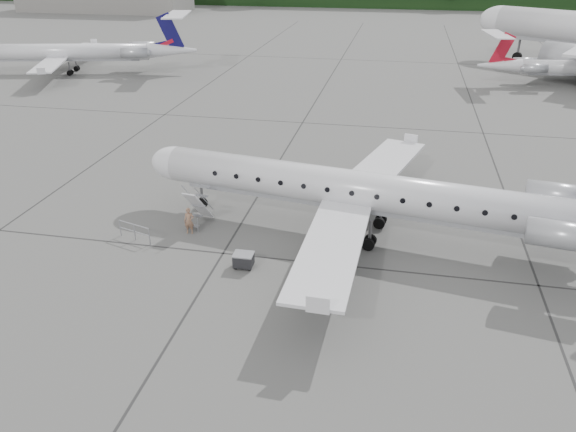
# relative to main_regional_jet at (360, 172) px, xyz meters

# --- Properties ---
(ground) EXTENTS (320.00, 320.00, 0.00)m
(ground) POSITION_rel_main_regional_jet_xyz_m (-0.03, -5.94, -3.87)
(ground) COLOR #585856
(ground) RESTS_ON ground
(main_regional_jet) EXTENTS (33.26, 26.28, 7.73)m
(main_regional_jet) POSITION_rel_main_regional_jet_xyz_m (0.00, 0.00, 0.00)
(main_regional_jet) COLOR silver
(main_regional_jet) RESTS_ON ground
(airstair) EXTENTS (1.17, 2.19, 2.42)m
(airstair) POSITION_rel_main_regional_jet_xyz_m (-9.39, -0.67, -2.66)
(airstair) COLOR silver
(airstair) RESTS_ON ground
(passenger) EXTENTS (0.62, 0.44, 1.60)m
(passenger) POSITION_rel_main_regional_jet_xyz_m (-9.58, -1.84, -3.07)
(passenger) COLOR #8A634B
(passenger) RESTS_ON ground
(safety_railing) EXTENTS (2.12, 0.74, 1.00)m
(safety_railing) POSITION_rel_main_regional_jet_xyz_m (-12.35, -3.27, -3.37)
(safety_railing) COLOR #93959B
(safety_railing) RESTS_ON ground
(baggage_cart) EXTENTS (1.01, 0.83, 0.86)m
(baggage_cart) POSITION_rel_main_regional_jet_xyz_m (-5.47, -4.93, -3.43)
(baggage_cart) COLOR black
(baggage_cart) RESTS_ON ground
(bg_regional_left) EXTENTS (31.78, 25.84, 7.35)m
(bg_regional_left) POSITION_rel_main_regional_jet_xyz_m (-40.93, 37.09, -0.19)
(bg_regional_left) COLOR silver
(bg_regional_left) RESTS_ON ground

